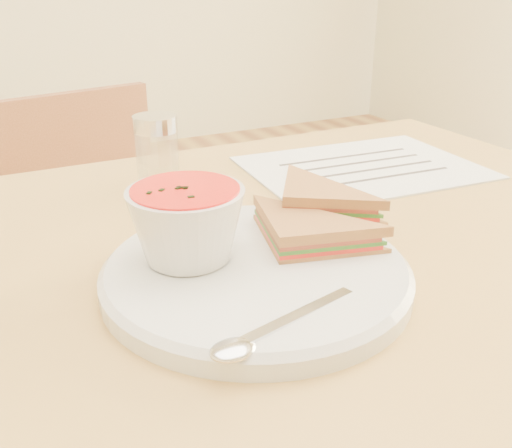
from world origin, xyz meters
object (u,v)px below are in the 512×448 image
soup_bowl (187,228)px  condiment_shaker (157,155)px  plate (256,275)px  chair_far (121,298)px

soup_bowl → condiment_shaker: bearing=78.3°
plate → soup_bowl: size_ratio=2.69×
plate → soup_bowl: bearing=146.6°
chair_far → condiment_shaker: bearing=76.4°
soup_bowl → condiment_shaker: condiment_shaker is taller
plate → condiment_shaker: condiment_shaker is taller
chair_far → plate: (-0.00, -0.62, 0.36)m
plate → condiment_shaker: size_ratio=2.83×
chair_far → plate: chair_far is taller
chair_far → condiment_shaker: 0.53m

